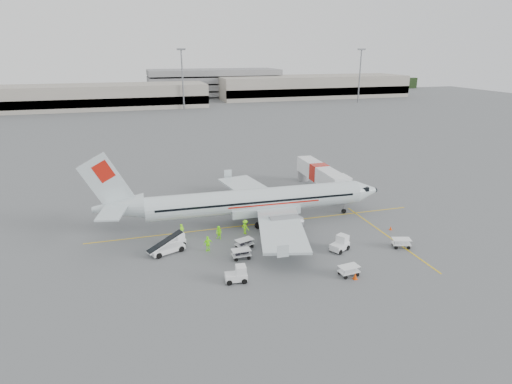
# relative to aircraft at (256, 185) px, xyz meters

# --- Properties ---
(ground) EXTENTS (360.00, 360.00, 0.00)m
(ground) POSITION_rel_aircraft_xyz_m (0.31, -0.78, -5.19)
(ground) COLOR #56595B
(stripe_lead) EXTENTS (44.00, 0.20, 0.01)m
(stripe_lead) POSITION_rel_aircraft_xyz_m (0.31, -0.78, -5.19)
(stripe_lead) COLOR yellow
(stripe_lead) RESTS_ON ground
(stripe_cross) EXTENTS (0.20, 20.00, 0.01)m
(stripe_cross) POSITION_rel_aircraft_xyz_m (14.31, -8.78, -5.19)
(stripe_cross) COLOR yellow
(stripe_cross) RESTS_ON ground
(terminal_west) EXTENTS (110.00, 22.00, 9.00)m
(terminal_west) POSITION_rel_aircraft_xyz_m (-39.69, 129.22, -0.69)
(terminal_west) COLOR gray
(terminal_west) RESTS_ON ground
(terminal_east) EXTENTS (90.00, 26.00, 10.00)m
(terminal_east) POSITION_rel_aircraft_xyz_m (70.31, 144.22, -0.19)
(terminal_east) COLOR gray
(terminal_east) RESTS_ON ground
(parking_garage) EXTENTS (62.00, 24.00, 14.00)m
(parking_garage) POSITION_rel_aircraft_xyz_m (25.31, 159.22, 1.81)
(parking_garage) COLOR slate
(parking_garage) RESTS_ON ground
(treeline) EXTENTS (300.00, 3.00, 6.00)m
(treeline) POSITION_rel_aircraft_xyz_m (0.31, 174.22, -2.19)
(treeline) COLOR black
(treeline) RESTS_ON ground
(mast_center) EXTENTS (3.20, 1.20, 22.00)m
(mast_center) POSITION_rel_aircraft_xyz_m (5.31, 117.22, 5.81)
(mast_center) COLOR slate
(mast_center) RESTS_ON ground
(mast_east) EXTENTS (3.20, 1.20, 22.00)m
(mast_east) POSITION_rel_aircraft_xyz_m (80.31, 117.22, 5.81)
(mast_east) COLOR slate
(mast_east) RESTS_ON ground
(aircraft) EXTENTS (38.57, 30.68, 10.39)m
(aircraft) POSITION_rel_aircraft_xyz_m (0.00, 0.00, 0.00)
(aircraft) COLOR silver
(aircraft) RESTS_ON ground
(jet_bridge) EXTENTS (3.30, 17.07, 4.47)m
(jet_bridge) POSITION_rel_aircraft_xyz_m (13.32, 9.64, -2.96)
(jet_bridge) COLOR white
(jet_bridge) RESTS_ON ground
(belt_loader) EXTENTS (5.46, 3.65, 2.77)m
(belt_loader) POSITION_rel_aircraft_xyz_m (-12.27, -5.90, -3.81)
(belt_loader) COLOR white
(belt_loader) RESTS_ON ground
(tug_fore) EXTENTS (2.62, 2.26, 1.76)m
(tug_fore) POSITION_rel_aircraft_xyz_m (6.73, -10.89, -4.31)
(tug_fore) COLOR white
(tug_fore) RESTS_ON ground
(tug_mid) EXTENTS (2.28, 1.45, 1.68)m
(tug_mid) POSITION_rel_aircraft_xyz_m (-6.29, -14.28, -4.36)
(tug_mid) COLOR white
(tug_mid) RESTS_ON ground
(tug_aft) EXTENTS (2.22, 1.58, 1.55)m
(tug_aft) POSITION_rel_aircraft_xyz_m (-11.05, -4.34, -4.42)
(tug_aft) COLOR white
(tug_aft) RESTS_ON ground
(cart_loaded_a) EXTENTS (2.31, 1.79, 1.06)m
(cart_loaded_a) POSITION_rel_aircraft_xyz_m (-3.54, -7.12, -4.66)
(cart_loaded_a) COLOR white
(cart_loaded_a) RESTS_ON ground
(cart_loaded_b) EXTENTS (2.10, 1.28, 1.08)m
(cart_loaded_b) POSITION_rel_aircraft_xyz_m (-4.57, -9.64, -4.65)
(cart_loaded_b) COLOR white
(cart_loaded_b) RESTS_ON ground
(cart_empty_a) EXTENTS (2.20, 1.48, 1.08)m
(cart_empty_a) POSITION_rel_aircraft_xyz_m (5.01, -16.34, -4.65)
(cart_empty_a) COLOR white
(cart_empty_a) RESTS_ON ground
(cart_empty_b) EXTENTS (2.35, 1.77, 1.09)m
(cart_empty_b) POSITION_rel_aircraft_xyz_m (13.99, -12.16, -4.65)
(cart_empty_b) COLOR white
(cart_empty_b) RESTS_ON ground
(cone_nose) EXTENTS (0.32, 0.32, 0.53)m
(cone_nose) POSITION_rel_aircraft_xyz_m (15.74, -7.37, -4.93)
(cone_nose) COLOR #FF4404
(cone_nose) RESTS_ON ground
(cone_port) EXTENTS (0.40, 0.40, 0.65)m
(cone_port) POSITION_rel_aircraft_xyz_m (3.40, 10.93, -4.87)
(cone_port) COLOR #FF4404
(cone_port) RESTS_ON ground
(cone_stbd) EXTENTS (0.42, 0.42, 0.69)m
(cone_stbd) POSITION_rel_aircraft_xyz_m (5.30, -17.18, -4.85)
(cone_stbd) COLOR #FF4404
(cone_stbd) RESTS_ON ground
(crew_a) EXTENTS (0.78, 0.76, 1.80)m
(crew_a) POSITION_rel_aircraft_xyz_m (-10.14, -2.28, -4.29)
(crew_a) COLOR #7EEC0F
(crew_a) RESTS_ON ground
(crew_b) EXTENTS (1.03, 1.03, 1.69)m
(crew_b) POSITION_rel_aircraft_xyz_m (-5.89, -3.95, -4.35)
(crew_b) COLOR #7EEC0F
(crew_b) RESTS_ON ground
(crew_c) EXTENTS (1.18, 1.38, 1.85)m
(crew_c) POSITION_rel_aircraft_xyz_m (-2.41, -3.32, -4.27)
(crew_c) COLOR #7EEC0F
(crew_c) RESTS_ON ground
(crew_d) EXTENTS (1.15, 0.67, 1.84)m
(crew_d) POSITION_rel_aircraft_xyz_m (-7.74, -6.80, -4.27)
(crew_d) COLOR #7EEC0F
(crew_d) RESTS_ON ground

